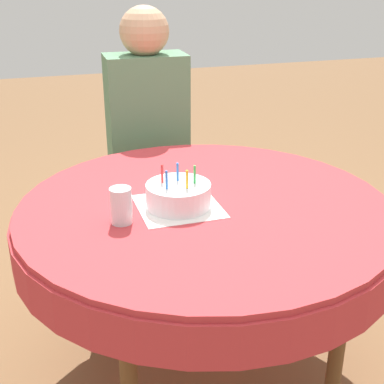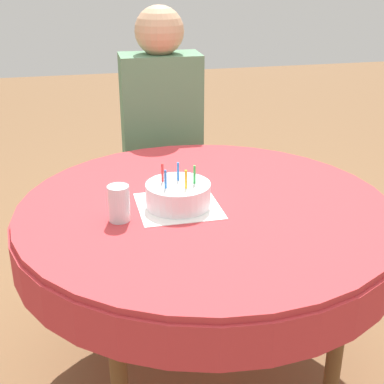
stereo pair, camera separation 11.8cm
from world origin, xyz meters
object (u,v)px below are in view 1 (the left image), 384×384
birthday_cake (179,196)px  drinking_glass (121,206)px  chair (146,164)px  person (148,118)px

birthday_cake → drinking_glass: size_ratio=1.86×
birthday_cake → drinking_glass: birthday_cake is taller
drinking_glass → chair: bearing=73.4°
chair → birthday_cake: bearing=-94.7°
person → drinking_glass: person is taller
person → drinking_glass: size_ratio=11.29×
person → drinking_glass: bearing=-106.3°
chair → drinking_glass: size_ratio=8.35×
person → birthday_cake: size_ratio=6.06×
person → drinking_glass: 0.96m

